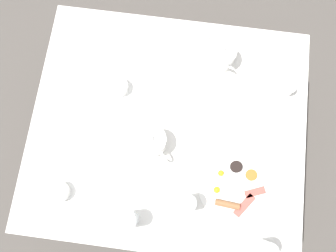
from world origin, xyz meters
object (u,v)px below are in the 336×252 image
at_px(teapot_far, 152,142).
at_px(water_glass_tall, 265,250).
at_px(creamer_jug, 288,88).
at_px(knife_by_plate, 221,121).
at_px(teacup_with_saucer_right, 119,87).
at_px(napkin_folded, 94,138).
at_px(teapot_near, 221,55).
at_px(wine_glass_spare, 186,203).
at_px(breakfast_plate, 235,187).
at_px(fork_by_plate, 90,44).
at_px(teacup_with_saucer_left, 59,192).
at_px(water_glass_short, 129,220).

height_order(teapot_far, water_glass_tall, teapot_far).
distance_m(creamer_jug, knife_by_plate, 0.33).
relative_size(teacup_with_saucer_right, napkin_folded, 0.67).
bearing_deg(napkin_folded, teapot_near, -49.47).
relative_size(teapot_near, wine_glass_spare, 1.22).
relative_size(water_glass_tall, napkin_folded, 0.65).
xyz_separation_m(wine_glass_spare, creamer_jug, (0.55, -0.39, -0.04)).
height_order(creamer_jug, knife_by_plate, creamer_jug).
distance_m(breakfast_plate, fork_by_plate, 0.93).
height_order(teacup_with_saucer_left, napkin_folded, teacup_with_saucer_left).
bearing_deg(water_glass_tall, wine_glass_spare, 67.27).
bearing_deg(napkin_folded, creamer_jug, -68.20).
relative_size(wine_glass_spare, knife_by_plate, 0.85).
bearing_deg(knife_by_plate, napkin_folded, 105.25).
relative_size(water_glass_tall, wine_glass_spare, 0.92).
xyz_separation_m(water_glass_tall, wine_glass_spare, (0.14, 0.32, 0.01)).
bearing_deg(fork_by_plate, water_glass_tall, -133.09).
xyz_separation_m(water_glass_short, napkin_folded, (0.32, 0.21, -0.06)).
relative_size(teacup_with_saucer_right, fork_by_plate, 0.77).
distance_m(teacup_with_saucer_left, water_glass_tall, 0.86).
xyz_separation_m(water_glass_tall, fork_by_plate, (0.80, 0.86, -0.06)).
xyz_separation_m(teapot_far, water_glass_short, (-0.33, 0.05, 0.01)).
height_order(breakfast_plate, teapot_far, teapot_far).
bearing_deg(fork_by_plate, teapot_near, -90.19).
height_order(teapot_near, knife_by_plate, teapot_near).
bearing_deg(teapot_far, teacup_with_saucer_right, -4.57).
bearing_deg(teapot_far, fork_by_plate, -3.65).
distance_m(breakfast_plate, teacup_with_saucer_right, 0.67).
distance_m(teacup_with_saucer_right, fork_by_plate, 0.27).
relative_size(breakfast_plate, creamer_jug, 3.82).
height_order(teapot_near, teapot_far, same).
relative_size(teapot_far, knife_by_plate, 0.99).
distance_m(teacup_with_saucer_right, water_glass_short, 0.58).
relative_size(teapot_far, napkin_folded, 0.82).
xyz_separation_m(breakfast_plate, water_glass_short, (-0.19, 0.42, 0.06)).
distance_m(water_glass_short, knife_by_plate, 0.58).
xyz_separation_m(water_glass_tall, napkin_folded, (0.36, 0.76, -0.06)).
relative_size(breakfast_plate, knife_by_plate, 1.93).
height_order(wine_glass_spare, creamer_jug, wine_glass_spare).
xyz_separation_m(teapot_far, teacup_with_saucer_right, (0.23, 0.19, -0.03)).
bearing_deg(creamer_jug, napkin_folded, 111.80).
bearing_deg(wine_glass_spare, napkin_folded, 62.40).
bearing_deg(wine_glass_spare, teacup_with_saucer_right, 37.63).
xyz_separation_m(teacup_with_saucer_left, water_glass_tall, (-0.11, -0.85, 0.04)).
xyz_separation_m(water_glass_short, wine_glass_spare, (0.09, -0.22, 0.00)).
height_order(breakfast_plate, teacup_with_saucer_right, teacup_with_saucer_right).
xyz_separation_m(teacup_with_saucer_right, wine_glass_spare, (-0.46, -0.36, 0.04)).
distance_m(teapot_near, knife_by_plate, 0.30).
xyz_separation_m(teapot_far, fork_by_plate, (0.43, 0.36, -0.05)).
bearing_deg(water_glass_short, creamer_jug, -43.16).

